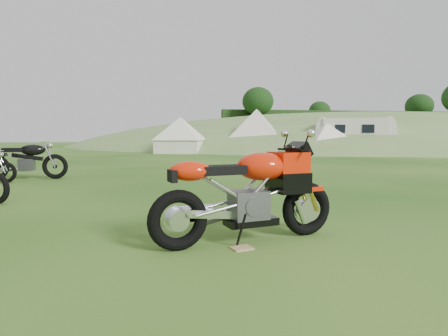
{
  "coord_description": "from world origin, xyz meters",
  "views": [
    {
      "loc": [
        -0.9,
        -5.52,
        1.23
      ],
      "look_at": [
        0.03,
        0.4,
        0.69
      ],
      "focal_mm": 30.0,
      "sensor_mm": 36.0,
      "label": 1
    }
  ],
  "objects": [
    {
      "name": "hillside",
      "position": [
        24.0,
        40.0,
        0.0
      ],
      "size": [
        80.0,
        64.0,
        8.0
      ],
      "primitive_type": "ellipsoid",
      "color": "olive",
      "rests_on": "ground"
    },
    {
      "name": "caravan",
      "position": [
        11.72,
        18.13,
        1.19
      ],
      "size": [
        5.55,
        4.09,
        2.37
      ],
      "primitive_type": null,
      "rotation": [
        0.0,
        0.0,
        -0.41
      ],
      "color": "silver",
      "rests_on": "ground"
    },
    {
      "name": "tent_mid",
      "position": [
        5.69,
        21.1,
        1.45
      ],
      "size": [
        4.31,
        4.31,
        2.9
      ],
      "primitive_type": null,
      "rotation": [
        0.0,
        0.0,
        -0.36
      ],
      "color": "silver",
      "rests_on": "ground"
    },
    {
      "name": "vintage_moto_d",
      "position": [
        -4.7,
        5.45,
        0.57
      ],
      "size": [
        2.16,
        0.56,
        1.13
      ],
      "primitive_type": null,
      "rotation": [
        0.0,
        0.0,
        -0.03
      ],
      "color": "black",
      "rests_on": "ground"
    },
    {
      "name": "ground",
      "position": [
        0.0,
        0.0,
        0.0
      ],
      "size": [
        120.0,
        120.0,
        0.0
      ],
      "primitive_type": "plane",
      "color": "#15420E",
      "rests_on": "ground"
    },
    {
      "name": "sport_motorcycle",
      "position": [
        0.01,
        -1.41,
        0.65
      ],
      "size": [
        2.23,
        1.03,
        1.3
      ],
      "primitive_type": null,
      "rotation": [
        0.0,
        0.0,
        0.24
      ],
      "color": "red",
      "rests_on": "ground"
    },
    {
      "name": "plywood_board",
      "position": [
        -0.1,
        -1.66,
        0.01
      ],
      "size": [
        0.26,
        0.23,
        0.02
      ],
      "primitive_type": "cube",
      "rotation": [
        0.0,
        0.0,
        0.28
      ],
      "color": "tan",
      "rests_on": "ground"
    },
    {
      "name": "tent_right",
      "position": [
        9.6,
        17.8,
        1.11
      ],
      "size": [
        2.59,
        2.59,
        2.22
      ],
      "primitive_type": null,
      "rotation": [
        0.0,
        0.0,
        0.01
      ],
      "color": "white",
      "rests_on": "ground"
    },
    {
      "name": "hedgerow",
      "position": [
        24.0,
        40.0,
        0.0
      ],
      "size": [
        36.0,
        1.2,
        8.6
      ],
      "primitive_type": null,
      "color": "black",
      "rests_on": "ground"
    },
    {
      "name": "tent_left",
      "position": [
        0.14,
        19.99,
        1.25
      ],
      "size": [
        3.61,
        3.61,
        2.51
      ],
      "primitive_type": null,
      "rotation": [
        0.0,
        0.0,
        -0.3
      ],
      "color": "silver",
      "rests_on": "ground"
    }
  ]
}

